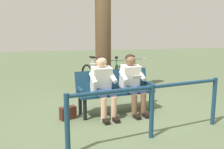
{
  "coord_description": "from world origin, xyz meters",
  "views": [
    {
      "loc": [
        1.56,
        4.56,
        1.58
      ],
      "look_at": [
        0.1,
        -0.2,
        0.75
      ],
      "focal_mm": 37.76,
      "sensor_mm": 36.0,
      "label": 1
    }
  ],
  "objects": [
    {
      "name": "tree_trunk",
      "position": [
        -0.02,
        -1.41,
        2.1
      ],
      "size": [
        0.41,
        0.41,
        4.19
      ],
      "primitive_type": "cylinder",
      "color": "#4C3823",
      "rests_on": "ground"
    },
    {
      "name": "person_reading",
      "position": [
        -0.22,
        0.15,
        0.66
      ],
      "size": [
        0.52,
        0.79,
        1.2
      ],
      "rotation": [
        0.0,
        0.0,
        0.1
      ],
      "color": "white",
      "rests_on": "ground"
    },
    {
      "name": "bicycle_orange",
      "position": [
        -0.61,
        -2.12,
        0.36
      ],
      "size": [
        0.69,
        1.6,
        0.94
      ],
      "rotation": [
        0.0,
        0.0,
        1.22
      ],
      "color": "black",
      "rests_on": "ground"
    },
    {
      "name": "bench",
      "position": [
        0.11,
        0.02,
        0.51
      ],
      "size": [
        1.64,
        0.64,
        0.87
      ],
      "rotation": [
        0.0,
        0.0,
        0.1
      ],
      "color": "navy",
      "rests_on": "ground"
    },
    {
      "name": "ground_plane",
      "position": [
        0.0,
        0.0,
        0.0
      ],
      "size": [
        40.0,
        40.0,
        0.0
      ],
      "primitive_type": "plane",
      "color": "#566647"
    },
    {
      "name": "litter_bin",
      "position": [
        -0.59,
        -1.3,
        0.39
      ],
      "size": [
        0.34,
        0.34,
        0.78
      ],
      "color": "slate",
      "rests_on": "ground"
    },
    {
      "name": "handbag",
      "position": [
        1.11,
        0.21,
        0.12
      ],
      "size": [
        0.33,
        0.23,
        0.24
      ],
      "primitive_type": "cube",
      "rotation": [
        0.0,
        0.0,
        0.35
      ],
      "color": "#3F1E14",
      "rests_on": "ground"
    },
    {
      "name": "bicycle_silver",
      "position": [
        -1.29,
        -2.37,
        0.36
      ],
      "size": [
        0.48,
        1.67,
        0.94
      ],
      "rotation": [
        0.0,
        0.0,
        1.43
      ],
      "color": "black",
      "rests_on": "ground"
    },
    {
      "name": "railing_fence",
      "position": [
        -0.04,
        1.41,
        0.58
      ],
      "size": [
        2.68,
        0.44,
        0.85
      ],
      "rotation": [
        0.0,
        0.0,
        0.14
      ],
      "color": "navy",
      "rests_on": "ground"
    },
    {
      "name": "bicycle_red",
      "position": [
        -0.04,
        -2.38,
        0.36
      ],
      "size": [
        0.7,
        1.59,
        0.94
      ],
      "rotation": [
        0.0,
        0.0,
        1.93
      ],
      "color": "black",
      "rests_on": "ground"
    },
    {
      "name": "person_companion",
      "position": [
        0.42,
        0.22,
        0.66
      ],
      "size": [
        0.52,
        0.79,
        1.2
      ],
      "rotation": [
        0.0,
        0.0,
        0.1
      ],
      "color": "white",
      "rests_on": "ground"
    }
  ]
}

